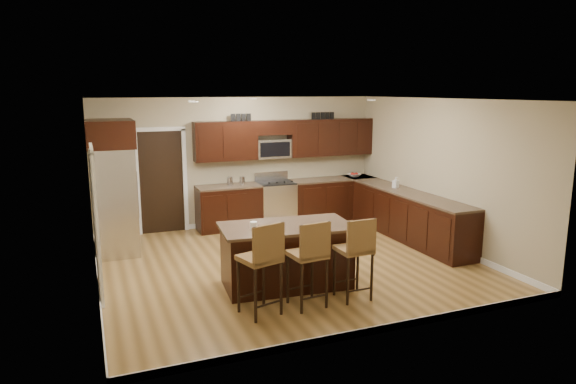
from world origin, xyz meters
name	(u,v)px	position (x,y,z in m)	size (l,w,h in m)	color
floor	(288,263)	(0.00, 0.00, 0.00)	(6.00, 6.00, 0.00)	olive
ceiling	(288,99)	(0.00, 0.00, 2.70)	(6.00, 6.00, 0.00)	silver
wall_back	(240,162)	(0.00, 2.75, 1.35)	(6.00, 6.00, 0.00)	tan
wall_left	(91,198)	(-3.00, 0.00, 1.35)	(5.50, 5.50, 0.00)	tan
wall_right	(440,173)	(3.00, 0.00, 1.35)	(5.50, 5.50, 0.00)	tan
base_cabinets	(348,208)	(1.90, 1.45, 0.46)	(4.02, 3.96, 0.92)	black
upper_cabinets	(289,138)	(1.04, 2.58, 1.84)	(4.00, 0.33, 0.80)	black
range	(275,203)	(0.68, 2.45, 0.47)	(0.76, 0.64, 1.11)	silver
microwave	(273,149)	(0.68, 2.60, 1.62)	(0.76, 0.31, 0.40)	silver
doorway	(162,182)	(-1.65, 2.73, 1.03)	(0.85, 0.03, 2.06)	black
pantry_door	(95,226)	(-2.98, -0.30, 1.02)	(0.03, 0.80, 2.04)	white
letter_decor	(283,116)	(0.90, 2.58, 2.29)	(2.20, 0.03, 0.15)	black
island	(286,257)	(-0.39, -0.91, 0.43)	(1.99, 1.17, 0.92)	black
stool_left	(263,258)	(-1.05, -1.76, 0.77)	(0.57, 0.57, 1.23)	brown
stool_mid	(310,254)	(-0.40, -1.76, 0.74)	(0.49, 0.49, 1.19)	brown
stool_right	(356,249)	(0.29, -1.76, 0.73)	(0.45, 0.45, 1.17)	brown
refrigerator	(113,186)	(-2.62, 1.66, 1.20)	(0.79, 1.00, 2.35)	silver
floor_mat	(295,237)	(0.69, 1.36, 0.01)	(0.86, 0.57, 0.01)	brown
fruit_bowl	(354,175)	(2.58, 2.45, 0.95)	(0.28, 0.28, 0.07)	silver
soap_bottle	(396,182)	(2.70, 0.98, 1.03)	(0.10, 0.10, 0.22)	#B2B2B2
canister_tall	(230,181)	(-0.32, 2.45, 1.01)	(0.12, 0.12, 0.18)	silver
canister_short	(242,181)	(-0.06, 2.45, 1.00)	(0.11, 0.11, 0.17)	silver
island_jar	(254,225)	(-0.89, -0.91, 0.97)	(0.10, 0.10, 0.10)	white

